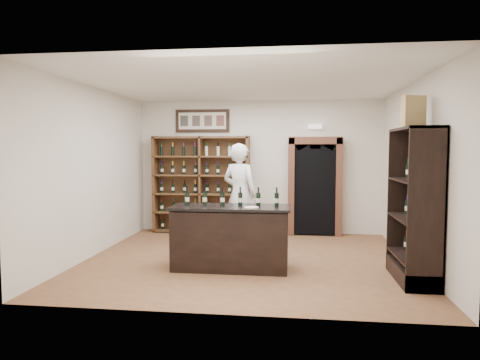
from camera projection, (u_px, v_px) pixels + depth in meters
The scene contains 20 objects.
floor at pixel (247, 259), 7.37m from camera, with size 5.50×5.50×0.00m, color brown.
ceiling at pixel (247, 83), 7.16m from camera, with size 5.50×5.50×0.00m, color white.
wall_back at pixel (259, 167), 9.74m from camera, with size 5.50×0.04×3.00m, color silver.
wall_left at pixel (94, 172), 7.60m from camera, with size 0.04×5.00×3.00m, color silver.
wall_right at pixel (416, 174), 6.92m from camera, with size 0.04×5.00×3.00m, color silver.
wine_shelf at pixel (202, 184), 9.76m from camera, with size 2.20×0.38×2.20m.
framed_picture at pixel (202, 121), 9.79m from camera, with size 1.25×0.04×0.52m, color black.
arched_doorway at pixel (315, 184), 9.44m from camera, with size 1.17×0.35×2.17m.
emergency_light at pixel (315, 127), 9.44m from camera, with size 0.30×0.10×0.10m, color white.
tasting_counter at pixel (231, 238), 6.76m from camera, with size 1.88×0.78×1.00m.
counter_bottle_0 at pixel (187, 198), 6.88m from camera, with size 0.07×0.07×0.30m.
counter_bottle_1 at pixel (205, 198), 6.85m from camera, with size 0.07×0.07×0.30m.
counter_bottle_2 at pixel (222, 199), 6.81m from camera, with size 0.07×0.07×0.30m.
counter_bottle_3 at pixel (240, 199), 6.78m from camera, with size 0.07×0.07×0.30m.
counter_bottle_4 at pixel (258, 199), 6.74m from camera, with size 0.07×0.07×0.30m.
counter_bottle_5 at pixel (277, 199), 6.71m from camera, with size 0.07×0.07×0.30m.
side_cabinet at pixel (416, 229), 6.11m from camera, with size 0.48×1.20×2.20m.
shopkeeper at pixel (240, 195), 8.42m from camera, with size 0.73×0.48×2.01m, color silver.
plate at pixel (251, 208), 6.50m from camera, with size 0.22×0.22×0.02m, color beige.
wine_crate at pixel (413, 112), 6.10m from camera, with size 0.32×0.13×0.46m, color tan.
Camera 1 is at (0.77, -7.21, 1.88)m, focal length 32.00 mm.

